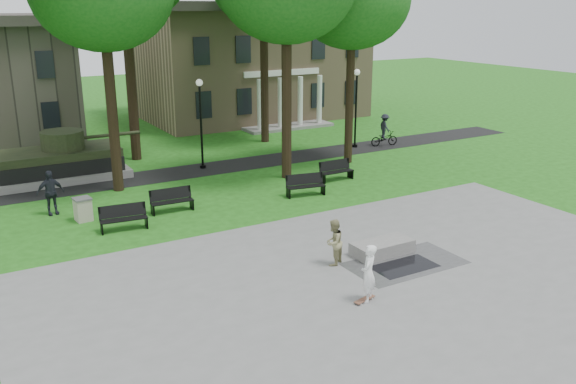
% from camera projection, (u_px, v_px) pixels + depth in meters
% --- Properties ---
extents(ground, '(120.00, 120.00, 0.00)m').
position_uv_depth(ground, '(319.00, 245.00, 22.21)').
color(ground, '#1F5413').
rests_on(ground, ground).
extents(plaza, '(22.00, 16.00, 0.02)m').
position_uv_depth(plaza, '(411.00, 300.00, 18.07)').
color(plaza, gray).
rests_on(plaza, ground).
extents(footpath, '(44.00, 2.60, 0.01)m').
position_uv_depth(footpath, '(196.00, 170.00, 32.14)').
color(footpath, black).
rests_on(footpath, ground).
extents(building_right, '(17.00, 12.00, 8.60)m').
position_uv_depth(building_right, '(247.00, 59.00, 47.22)').
color(building_right, '#9E8460').
rests_on(building_right, ground).
extents(tree_3, '(6.00, 6.00, 11.19)m').
position_uv_depth(tree_3, '(353.00, 0.00, 31.36)').
color(tree_3, black).
rests_on(tree_3, ground).
extents(lamp_mid, '(0.36, 0.36, 4.73)m').
position_uv_depth(lamp_mid, '(201.00, 116.00, 31.81)').
color(lamp_mid, black).
rests_on(lamp_mid, ground).
extents(lamp_right, '(0.36, 0.36, 4.73)m').
position_uv_depth(lamp_right, '(356.00, 102.00, 36.58)').
color(lamp_right, black).
rests_on(lamp_right, ground).
extents(tank_monument, '(7.45, 3.40, 2.40)m').
position_uv_depth(tank_monument, '(60.00, 162.00, 30.47)').
color(tank_monument, gray).
rests_on(tank_monument, ground).
extents(puddle, '(2.20, 1.20, 0.00)m').
position_uv_depth(puddle, '(404.00, 266.00, 20.33)').
color(puddle, black).
rests_on(puddle, plaza).
extents(concrete_block, '(2.21, 1.02, 0.45)m').
position_uv_depth(concrete_block, '(382.00, 247.00, 21.35)').
color(concrete_block, gray).
rests_on(concrete_block, plaza).
extents(skateboard, '(0.81, 0.39, 0.07)m').
position_uv_depth(skateboard, '(365.00, 300.00, 17.96)').
color(skateboard, brown).
rests_on(skateboard, plaza).
extents(skateboarder, '(0.76, 0.74, 1.76)m').
position_uv_depth(skateboarder, '(368.00, 273.00, 17.73)').
color(skateboarder, white).
rests_on(skateboarder, plaza).
extents(friend_watching, '(0.97, 0.91, 1.59)m').
position_uv_depth(friend_watching, '(334.00, 242.00, 20.28)').
color(friend_watching, '#948F5F').
rests_on(friend_watching, plaza).
extents(pedestrian_walker, '(1.15, 0.56, 1.89)m').
position_uv_depth(pedestrian_walker, '(50.00, 193.00, 25.17)').
color(pedestrian_walker, '#1F222A').
rests_on(pedestrian_walker, ground).
extents(cyclist, '(1.84, 1.08, 1.99)m').
position_uv_depth(cyclist, '(384.00, 133.00, 37.54)').
color(cyclist, black).
rests_on(cyclist, ground).
extents(park_bench_0, '(1.84, 0.71, 1.00)m').
position_uv_depth(park_bench_0, '(123.00, 217.00, 23.56)').
color(park_bench_0, black).
rests_on(park_bench_0, ground).
extents(park_bench_1, '(1.82, 0.60, 1.00)m').
position_uv_depth(park_bench_1, '(171.00, 200.00, 25.67)').
color(park_bench_1, black).
rests_on(park_bench_1, ground).
extents(park_bench_2, '(1.85, 0.84, 1.00)m').
position_uv_depth(park_bench_2, '(305.00, 184.00, 27.81)').
color(park_bench_2, black).
rests_on(park_bench_2, ground).
extents(park_bench_3, '(1.81, 0.57, 1.00)m').
position_uv_depth(park_bench_3, '(336.00, 170.00, 30.25)').
color(park_bench_3, black).
rests_on(park_bench_3, ground).
extents(trash_bin, '(0.73, 0.73, 0.96)m').
position_uv_depth(trash_bin, '(83.00, 209.00, 24.58)').
color(trash_bin, '#BDB59C').
rests_on(trash_bin, ground).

